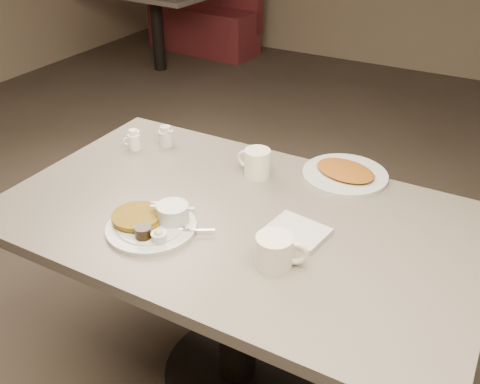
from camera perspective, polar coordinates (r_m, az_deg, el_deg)
The scene contains 9 objects.
diner_table at distance 1.77m, azimuth -0.32°, elevation -6.93°, with size 1.50×0.90×0.75m.
main_plate at distance 1.61m, azimuth -9.27°, elevation -3.20°, with size 0.36×0.35×0.07m.
coffee_mug_near at distance 1.45m, azimuth 3.86°, elevation -6.29°, with size 0.16×0.13×0.09m.
napkin at distance 1.59m, azimuth 6.15°, elevation -4.27°, with size 0.19×0.16×0.02m.
coffee_mug_far at distance 1.86m, azimuth 1.78°, elevation 3.14°, with size 0.14×0.10×0.10m.
creamer_left at distance 2.09m, azimuth -11.32°, elevation 5.47°, with size 0.07×0.06×0.08m.
creamer_right at distance 2.09m, azimuth -7.95°, elevation 5.90°, with size 0.08×0.06×0.08m.
hash_plate at distance 1.90m, azimuth 11.20°, elevation 1.98°, with size 0.37×0.37×0.04m.
booth_back_left at distance 5.79m, azimuth -4.14°, elevation 18.72°, with size 1.24×1.43×1.12m.
Camera 1 is at (0.68, -1.21, 1.68)m, focal length 39.77 mm.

